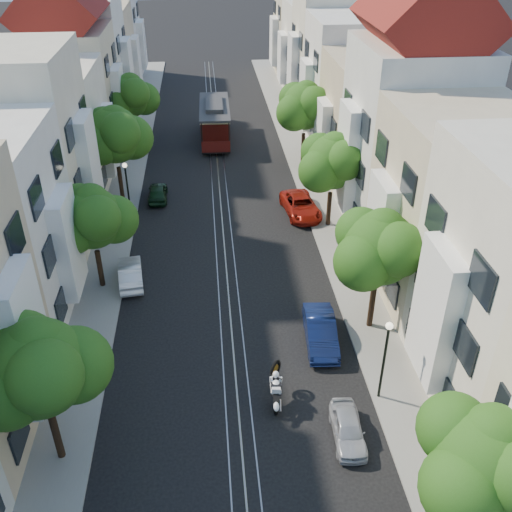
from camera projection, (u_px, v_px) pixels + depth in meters
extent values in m
plane|color=black|center=(219.00, 181.00, 45.38)|extent=(200.00, 200.00, 0.00)
cube|color=gray|center=(309.00, 177.00, 45.91)|extent=(2.50, 80.00, 0.12)
cube|color=gray|center=(127.00, 184.00, 44.79)|extent=(2.50, 80.00, 0.12)
cube|color=gray|center=(212.00, 181.00, 45.33)|extent=(0.06, 80.00, 0.02)
cube|color=gray|center=(219.00, 181.00, 45.38)|extent=(0.06, 80.00, 0.02)
cube|color=gray|center=(226.00, 181.00, 45.42)|extent=(0.06, 80.00, 0.02)
cube|color=tan|center=(219.00, 181.00, 45.38)|extent=(0.08, 80.00, 0.01)
cube|color=white|center=(436.00, 314.00, 23.29)|extent=(0.90, 3.04, 6.05)
cube|color=beige|center=(453.00, 212.00, 30.14)|extent=(7.00, 8.00, 10.00)
cube|color=white|center=(381.00, 228.00, 30.27)|extent=(0.90, 3.04, 5.50)
cube|color=silver|center=(408.00, 140.00, 36.37)|extent=(7.00, 8.00, 12.00)
cube|color=white|center=(348.00, 156.00, 36.59)|extent=(0.90, 3.04, 6.60)
cube|color=#C6B28C|center=(372.00, 122.00, 43.93)|extent=(7.00, 8.00, 9.00)
cube|color=white|center=(323.00, 132.00, 44.01)|extent=(0.90, 3.04, 4.95)
cube|color=white|center=(349.00, 84.00, 50.29)|extent=(7.00, 8.00, 10.50)
cube|color=white|center=(306.00, 95.00, 50.44)|extent=(0.90, 3.04, 5.78)
cube|color=beige|center=(331.00, 57.00, 56.79)|extent=(7.00, 8.00, 11.50)
cube|color=white|center=(293.00, 67.00, 56.98)|extent=(0.90, 3.04, 6.32)
cube|color=silver|center=(316.00, 50.00, 64.08)|extent=(7.00, 8.00, 9.50)
cube|color=white|center=(283.00, 58.00, 64.18)|extent=(0.90, 3.04, 5.23)
cube|color=beige|center=(305.00, 34.00, 70.70)|extent=(7.00, 8.00, 10.00)
cube|color=white|center=(274.00, 41.00, 70.83)|extent=(0.90, 3.04, 5.50)
cube|color=white|center=(25.00, 339.00, 22.07)|extent=(0.90, 3.04, 5.93)
cube|color=white|center=(66.00, 244.00, 29.05)|extent=(0.90, 3.04, 5.39)
cube|color=beige|center=(23.00, 155.00, 34.59)|extent=(7.00, 8.00, 11.76)
cube|color=white|center=(89.00, 167.00, 35.38)|extent=(0.90, 3.04, 6.47)
cube|color=silver|center=(55.00, 133.00, 42.12)|extent=(7.00, 8.00, 8.82)
cube|color=white|center=(108.00, 140.00, 42.79)|extent=(0.90, 3.04, 4.85)
cube|color=beige|center=(73.00, 92.00, 48.50)|extent=(7.00, 8.00, 10.29)
cube|color=white|center=(119.00, 100.00, 49.22)|extent=(0.90, 3.04, 5.66)
cube|color=silver|center=(87.00, 64.00, 55.00)|extent=(7.00, 8.00, 11.27)
cube|color=white|center=(128.00, 72.00, 55.77)|extent=(0.90, 3.04, 6.20)
cube|color=#C6B28C|center=(100.00, 55.00, 62.28)|extent=(7.00, 8.00, 9.31)
cube|color=white|center=(136.00, 61.00, 62.96)|extent=(0.90, 3.04, 5.12)
cube|color=white|center=(109.00, 38.00, 68.91)|extent=(7.00, 8.00, 9.80)
cube|color=white|center=(141.00, 44.00, 69.61)|extent=(0.90, 3.04, 5.39)
sphere|color=#244812|center=(486.00, 460.00, 17.37)|extent=(3.38, 3.38, 3.38)
sphere|color=#244812|center=(510.00, 452.00, 18.09)|extent=(2.70, 2.70, 2.70)
sphere|color=#244812|center=(463.00, 488.00, 16.87)|extent=(2.64, 2.64, 2.64)
sphere|color=#244812|center=(494.00, 437.00, 16.99)|extent=(2.03, 2.03, 2.03)
cylinder|color=black|center=(372.00, 306.00, 29.17)|extent=(0.30, 0.30, 2.45)
sphere|color=#244812|center=(379.00, 248.00, 27.34)|extent=(3.64, 3.64, 3.64)
sphere|color=#244812|center=(398.00, 249.00, 28.05)|extent=(2.91, 2.91, 2.91)
sphere|color=#244812|center=(363.00, 262.00, 26.83)|extent=(2.84, 2.84, 2.84)
sphere|color=#244812|center=(383.00, 231.00, 26.95)|extent=(2.18, 2.18, 2.18)
cylinder|color=black|center=(329.00, 209.00, 38.48)|extent=(0.30, 0.30, 2.38)
sphere|color=#244812|center=(332.00, 162.00, 36.70)|extent=(3.54, 3.54, 3.54)
sphere|color=#244812|center=(347.00, 164.00, 37.42)|extent=(2.83, 2.83, 2.83)
sphere|color=#244812|center=(320.00, 171.00, 36.20)|extent=(2.76, 2.76, 2.76)
sphere|color=#244812|center=(335.00, 148.00, 36.32)|extent=(2.12, 2.12, 2.12)
cylinder|color=black|center=(303.00, 148.00, 47.74)|extent=(0.30, 0.30, 2.52)
sphere|color=#244812|center=(305.00, 106.00, 45.86)|extent=(3.74, 3.74, 3.74)
sphere|color=#244812|center=(317.00, 109.00, 46.58)|extent=(3.00, 3.00, 3.00)
sphere|color=#244812|center=(294.00, 113.00, 45.35)|extent=(2.92, 2.92, 2.92)
sphere|color=#244812|center=(306.00, 94.00, 45.47)|extent=(2.25, 2.25, 2.25)
cylinder|color=black|center=(56.00, 434.00, 22.14)|extent=(0.30, 0.30, 2.45)
sphere|color=#244812|center=(38.00, 368.00, 20.31)|extent=(3.64, 3.64, 3.64)
sphere|color=#244812|center=(74.00, 365.00, 21.03)|extent=(2.91, 2.91, 2.91)
sphere|color=#244812|center=(7.00, 390.00, 19.80)|extent=(2.84, 2.84, 2.84)
sphere|color=#244812|center=(37.00, 347.00, 19.93)|extent=(2.18, 2.18, 2.18)
cylinder|color=black|center=(100.00, 268.00, 32.33)|extent=(0.30, 0.30, 2.27)
sphere|color=#244812|center=(91.00, 218.00, 30.63)|extent=(3.38, 3.38, 3.38)
sphere|color=#244812|center=(114.00, 219.00, 31.35)|extent=(2.70, 2.70, 2.70)
sphere|color=#244812|center=(72.00, 230.00, 30.12)|extent=(2.64, 2.64, 2.64)
sphere|color=#244812|center=(91.00, 202.00, 30.24)|extent=(2.03, 2.03, 2.03)
cylinder|color=black|center=(121.00, 184.00, 41.53)|extent=(0.30, 0.30, 2.62)
sphere|color=#244812|center=(114.00, 135.00, 39.57)|extent=(3.90, 3.90, 3.90)
sphere|color=#244812|center=(132.00, 138.00, 40.29)|extent=(3.12, 3.12, 3.12)
sphere|color=#244812|center=(100.00, 143.00, 39.06)|extent=(3.04, 3.04, 3.04)
sphere|color=#244812|center=(114.00, 122.00, 39.19)|extent=(2.34, 2.34, 2.34)
cylinder|color=black|center=(135.00, 134.00, 50.89)|extent=(0.30, 0.30, 2.38)
sphere|color=#244812|center=(130.00, 96.00, 49.11)|extent=(3.54, 3.54, 3.54)
sphere|color=#244812|center=(144.00, 99.00, 49.83)|extent=(2.83, 2.83, 2.83)
sphere|color=#244812|center=(119.00, 102.00, 48.61)|extent=(2.76, 2.76, 2.76)
sphere|color=#244812|center=(130.00, 85.00, 48.73)|extent=(2.12, 2.12, 2.12)
cylinder|color=black|center=(384.00, 362.00, 24.46)|extent=(0.12, 0.12, 4.00)
sphere|color=#FFF2CC|center=(389.00, 326.00, 23.41)|extent=(0.32, 0.32, 0.32)
cylinder|color=black|center=(128.00, 193.00, 38.70)|extent=(0.12, 0.12, 4.00)
sphere|color=#FFF2CC|center=(125.00, 165.00, 37.65)|extent=(0.32, 0.32, 0.32)
torus|color=black|center=(276.00, 405.00, 24.75)|extent=(0.25, 0.88, 0.87)
torus|color=black|center=(275.00, 369.00, 25.46)|extent=(0.63, 0.77, 0.85)
ellipsoid|color=white|center=(276.00, 385.00, 24.95)|extent=(0.62, 1.23, 1.05)
ellipsoid|color=white|center=(276.00, 386.00, 24.58)|extent=(0.49, 0.69, 0.59)
cube|color=black|center=(276.00, 398.00, 24.32)|extent=(0.30, 0.62, 0.44)
cube|color=silver|center=(276.00, 387.00, 24.55)|extent=(0.44, 0.67, 0.26)
sphere|color=black|center=(276.00, 379.00, 24.82)|extent=(0.30, 0.30, 0.30)
cube|color=black|center=(215.00, 135.00, 52.97)|extent=(2.58, 8.60, 0.32)
cube|color=#490F0C|center=(215.00, 122.00, 52.29)|extent=(2.65, 5.39, 2.57)
cube|color=beige|center=(214.00, 111.00, 51.78)|extent=(2.70, 5.44, 0.64)
cube|color=#2D2D30|center=(214.00, 107.00, 51.55)|extent=(2.80, 8.60, 0.19)
cube|color=#2D2D30|center=(214.00, 104.00, 51.41)|extent=(1.57, 4.84, 0.37)
imported|color=#A9ACB5|center=(348.00, 429.00, 23.41)|extent=(1.39, 3.16, 1.06)
imported|color=#0D1842|center=(321.00, 331.00, 28.46)|extent=(1.72, 4.25, 1.37)
imported|color=maroon|center=(301.00, 206.00, 40.29)|extent=(2.71, 4.93, 1.31)
imported|color=silver|center=(130.00, 273.00, 33.04)|extent=(1.79, 3.88, 1.23)
imported|color=black|center=(158.00, 192.00, 42.31)|extent=(1.45, 3.46, 1.17)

